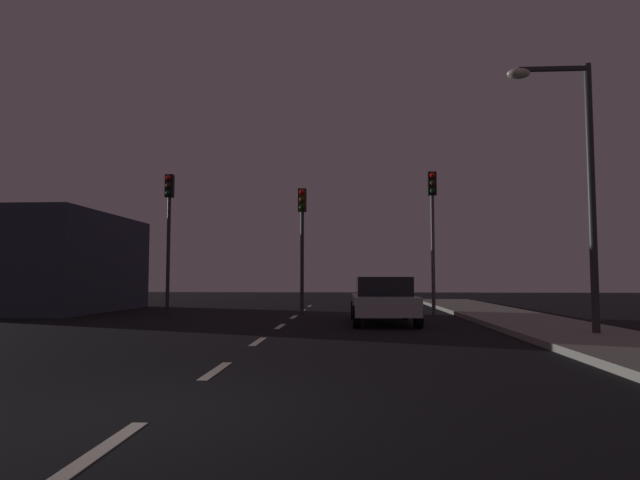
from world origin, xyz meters
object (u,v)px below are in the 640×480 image
Objects in this scene: traffic_signal_center at (302,226)px; car_stopped_ahead at (383,300)px; traffic_signal_left at (169,217)px; street_lamp_right at (576,169)px; traffic_signal_right at (433,215)px.

traffic_signal_center is 1.11× the size of car_stopped_ahead.
traffic_signal_left is 1.25× the size of car_stopped_ahead.
traffic_signal_center is 0.74× the size of street_lamp_right.
traffic_signal_right is 0.83× the size of street_lamp_right.
traffic_signal_left is 9.43m from car_stopped_ahead.
traffic_signal_right reaches higher than traffic_signal_center.
traffic_signal_center is at bearing 133.40° from street_lamp_right.
car_stopped_ahead is at bearing -120.43° from traffic_signal_right.
traffic_signal_left reaches higher than traffic_signal_center.
street_lamp_right is at bearing -73.60° from traffic_signal_right.
street_lamp_right is at bearing -43.00° from car_stopped_ahead.
traffic_signal_center is 5.34m from car_stopped_ahead.
traffic_signal_center is 0.89× the size of traffic_signal_right.
traffic_signal_right is at bearing 0.01° from traffic_signal_center.
traffic_signal_left is at bearing 156.16° from car_stopped_ahead.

